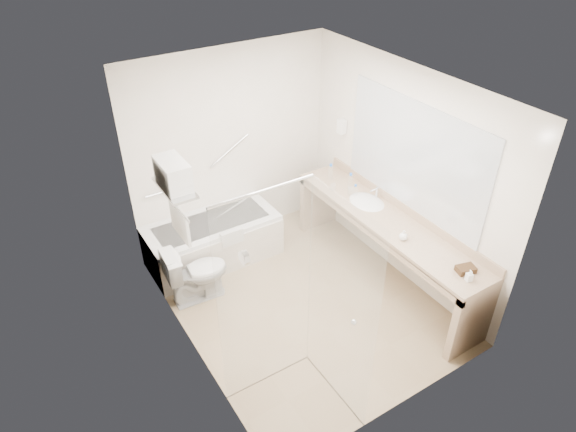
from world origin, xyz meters
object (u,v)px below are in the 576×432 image
toilet (197,273)px  bathtub (213,241)px  vanity_counter (386,234)px  water_bottle_left (355,191)px  amenity_basket (466,269)px

toilet → bathtub: bearing=-35.9°
bathtub → vanity_counter: size_ratio=0.59×
vanity_counter → toilet: bearing=156.7°
bathtub → vanity_counter: (1.52, -1.39, 0.36)m
toilet → water_bottle_left: water_bottle_left is taller
amenity_basket → water_bottle_left: bearing=92.1°
bathtub → vanity_counter: vanity_counter is taller
bathtub → water_bottle_left: water_bottle_left is taller
water_bottle_left → vanity_counter: bearing=-87.4°
amenity_basket → water_bottle_left: 1.64m
toilet → vanity_counter: bearing=-109.4°
vanity_counter → amenity_basket: (0.03, -1.08, 0.24)m
toilet → amenity_basket: amenity_basket is taller
vanity_counter → toilet: 2.17m
water_bottle_left → amenity_basket: bearing=-87.9°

